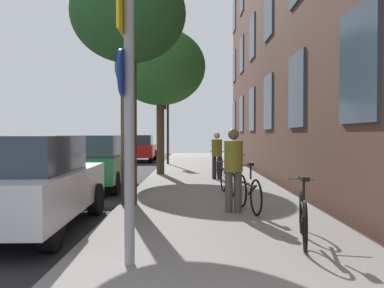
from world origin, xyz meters
name	(u,v)px	position (x,y,z in m)	size (l,w,h in m)	color
ground_plane	(112,178)	(-2.40, 15.00, 0.00)	(41.80, 41.80, 0.00)	#332D28
road_asphalt	(57,178)	(-4.50, 15.00, 0.01)	(7.00, 38.00, 0.01)	#232326
sidewalk	(203,176)	(1.10, 15.00, 0.06)	(4.20, 38.00, 0.12)	gray
sign_post	(125,99)	(-0.16, 3.98, 2.06)	(0.15, 0.60, 3.31)	gray
traffic_light	(164,115)	(-0.76, 20.97, 2.67)	(0.43, 0.24, 3.72)	black
tree_near	(127,17)	(-0.78, 8.24, 4.22)	(2.52, 2.52, 5.25)	#4C3823
tree_far	(159,67)	(-0.63, 15.36, 4.27)	(3.51, 3.51, 5.66)	#4C3823
bicycle_0	(301,216)	(2.19, 4.99, 0.49)	(0.53, 1.71, 0.95)	black
bicycle_1	(247,192)	(1.74, 7.39, 0.50)	(0.44, 1.64, 0.98)	black
bicycle_2	(226,180)	(1.52, 9.79, 0.48)	(0.42, 1.58, 0.92)	black
bicycle_3	(237,171)	(2.07, 12.19, 0.51)	(0.46, 1.68, 0.99)	black
bicycle_4	(218,165)	(1.64, 14.59, 0.51)	(0.47, 1.66, 0.99)	black
bicycle_5	(216,162)	(1.70, 16.99, 0.47)	(0.45, 1.67, 0.90)	black
pedestrian_0	(232,165)	(1.42, 7.29, 1.06)	(0.50, 0.50, 1.65)	#4C4742
pedestrian_1	(215,153)	(1.46, 13.45, 1.04)	(0.47, 0.47, 1.60)	#26262D
car_0	(25,182)	(-2.20, 6.16, 0.84)	(1.97, 4.30, 1.62)	silver
car_1	(93,161)	(-2.34, 11.70, 0.84)	(1.88, 4.27, 1.62)	#19662D
car_2	(139,148)	(-2.57, 24.72, 0.84)	(1.88, 4.36, 1.62)	red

